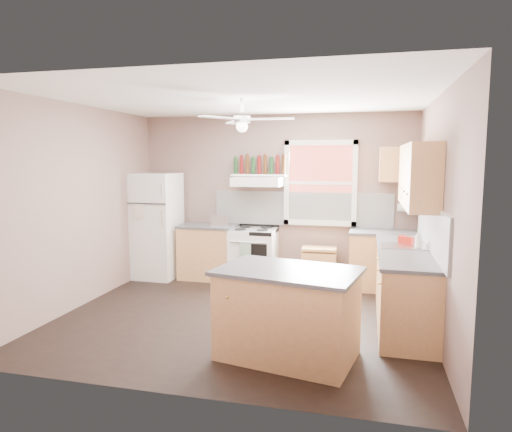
% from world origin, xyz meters
% --- Properties ---
extents(floor, '(4.50, 4.50, 0.00)m').
position_xyz_m(floor, '(0.00, 0.00, 0.00)').
color(floor, black).
rests_on(floor, ground).
extents(ceiling, '(4.50, 4.50, 0.00)m').
position_xyz_m(ceiling, '(0.00, 0.00, 2.70)').
color(ceiling, white).
rests_on(ceiling, ground).
extents(wall_back, '(4.50, 0.05, 2.70)m').
position_xyz_m(wall_back, '(0.00, 2.02, 1.35)').
color(wall_back, '#765C53').
rests_on(wall_back, ground).
extents(wall_right, '(0.05, 4.00, 2.70)m').
position_xyz_m(wall_right, '(2.27, 0.00, 1.35)').
color(wall_right, '#765C53').
rests_on(wall_right, ground).
extents(wall_left, '(0.05, 4.00, 2.70)m').
position_xyz_m(wall_left, '(-2.27, 0.00, 1.35)').
color(wall_left, '#765C53').
rests_on(wall_left, ground).
extents(backsplash_back, '(2.90, 0.03, 0.55)m').
position_xyz_m(backsplash_back, '(0.45, 1.99, 1.18)').
color(backsplash_back, white).
rests_on(backsplash_back, wall_back).
extents(backsplash_right, '(0.03, 2.60, 0.55)m').
position_xyz_m(backsplash_right, '(2.23, 0.30, 1.18)').
color(backsplash_right, white).
rests_on(backsplash_right, wall_right).
extents(window_view, '(1.00, 0.02, 1.20)m').
position_xyz_m(window_view, '(0.75, 1.98, 1.60)').
color(window_view, brown).
rests_on(window_view, wall_back).
extents(window_frame, '(1.16, 0.07, 1.36)m').
position_xyz_m(window_frame, '(0.75, 1.96, 1.60)').
color(window_frame, white).
rests_on(window_frame, wall_back).
extents(refrigerator, '(0.75, 0.73, 1.75)m').
position_xyz_m(refrigerator, '(-1.95, 1.58, 0.87)').
color(refrigerator, white).
rests_on(refrigerator, floor).
extents(base_cabinet_left, '(0.90, 0.60, 0.86)m').
position_xyz_m(base_cabinet_left, '(-1.06, 1.70, 0.43)').
color(base_cabinet_left, '#B87D4C').
rests_on(base_cabinet_left, floor).
extents(counter_left, '(0.92, 0.62, 0.04)m').
position_xyz_m(counter_left, '(-1.06, 1.70, 0.88)').
color(counter_left, '#3F3F41').
rests_on(counter_left, base_cabinet_left).
extents(toaster, '(0.31, 0.21, 0.18)m').
position_xyz_m(toaster, '(-0.82, 1.62, 0.99)').
color(toaster, silver).
rests_on(toaster, counter_left).
extents(stove, '(0.73, 0.65, 0.86)m').
position_xyz_m(stove, '(-0.28, 1.70, 0.43)').
color(stove, white).
rests_on(stove, floor).
extents(range_hood, '(0.78, 0.50, 0.14)m').
position_xyz_m(range_hood, '(-0.23, 1.75, 1.62)').
color(range_hood, white).
rests_on(range_hood, wall_back).
extents(bottle_shelf, '(0.90, 0.26, 0.03)m').
position_xyz_m(bottle_shelf, '(-0.23, 1.87, 1.72)').
color(bottle_shelf, white).
rests_on(bottle_shelf, range_hood).
extents(cart, '(0.55, 0.38, 0.53)m').
position_xyz_m(cart, '(0.78, 1.72, 0.27)').
color(cart, '#B87D4C').
rests_on(cart, floor).
extents(base_cabinet_corner, '(1.00, 0.60, 0.86)m').
position_xyz_m(base_cabinet_corner, '(1.75, 1.70, 0.43)').
color(base_cabinet_corner, '#B87D4C').
rests_on(base_cabinet_corner, floor).
extents(base_cabinet_right, '(0.60, 2.20, 0.86)m').
position_xyz_m(base_cabinet_right, '(1.95, 0.30, 0.43)').
color(base_cabinet_right, '#B87D4C').
rests_on(base_cabinet_right, floor).
extents(counter_corner, '(1.02, 0.62, 0.04)m').
position_xyz_m(counter_corner, '(1.75, 1.70, 0.88)').
color(counter_corner, '#3F3F41').
rests_on(counter_corner, base_cabinet_corner).
extents(counter_right, '(0.62, 2.22, 0.04)m').
position_xyz_m(counter_right, '(1.94, 0.30, 0.88)').
color(counter_right, '#3F3F41').
rests_on(counter_right, base_cabinet_right).
extents(sink, '(0.55, 0.45, 0.03)m').
position_xyz_m(sink, '(1.94, 0.50, 0.90)').
color(sink, silver).
rests_on(sink, counter_right).
extents(faucet, '(0.03, 0.03, 0.14)m').
position_xyz_m(faucet, '(2.10, 0.50, 0.97)').
color(faucet, silver).
rests_on(faucet, sink).
extents(upper_cabinet_right, '(0.33, 1.80, 0.76)m').
position_xyz_m(upper_cabinet_right, '(2.08, 0.50, 1.78)').
color(upper_cabinet_right, '#B87D4C').
rests_on(upper_cabinet_right, wall_right).
extents(upper_cabinet_corner, '(0.60, 0.33, 0.52)m').
position_xyz_m(upper_cabinet_corner, '(1.95, 1.83, 1.90)').
color(upper_cabinet_corner, '#B87D4C').
rests_on(upper_cabinet_corner, wall_back).
extents(paper_towel, '(0.26, 0.12, 0.12)m').
position_xyz_m(paper_towel, '(2.07, 1.86, 1.25)').
color(paper_towel, white).
rests_on(paper_towel, wall_back).
extents(island, '(1.43, 1.05, 0.86)m').
position_xyz_m(island, '(0.75, -1.02, 0.43)').
color(island, '#B87D4C').
rests_on(island, floor).
extents(island_top, '(1.52, 1.14, 0.04)m').
position_xyz_m(island_top, '(0.75, -1.02, 0.88)').
color(island_top, '#3F3F41').
rests_on(island_top, island).
extents(ceiling_fan_hub, '(0.20, 0.20, 0.08)m').
position_xyz_m(ceiling_fan_hub, '(0.00, 0.00, 2.45)').
color(ceiling_fan_hub, white).
rests_on(ceiling_fan_hub, ceiling).
extents(soap_bottle, '(0.10, 0.10, 0.23)m').
position_xyz_m(soap_bottle, '(2.11, 0.39, 1.01)').
color(soap_bottle, silver).
rests_on(soap_bottle, counter_right).
extents(red_caddy, '(0.21, 0.18, 0.10)m').
position_xyz_m(red_caddy, '(1.99, 0.68, 0.95)').
color(red_caddy, red).
rests_on(red_caddy, counter_right).
extents(wine_bottles, '(0.86, 0.06, 0.31)m').
position_xyz_m(wine_bottles, '(-0.23, 1.87, 1.88)').
color(wine_bottles, '#143819').
rests_on(wine_bottles, bottle_shelf).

